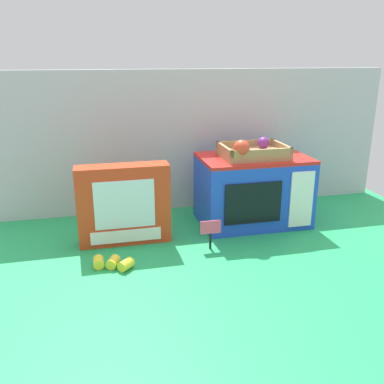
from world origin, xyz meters
The scene contains 7 objects.
ground_plane centered at (0.00, 0.00, 0.00)m, with size 1.70×1.70×0.00m, color #219E54.
display_back_panel centered at (0.00, 0.27, 0.28)m, with size 1.61×0.03×0.56m, color #B7BABF.
toy_microwave centered at (0.16, 0.04, 0.13)m, with size 0.40×0.26×0.26m.
food_groups_crate centered at (0.14, 0.02, 0.28)m, with size 0.23×0.19×0.08m.
cookie_set_box centered at (-0.33, -0.04, 0.14)m, with size 0.31×0.08×0.27m.
price_sign centered at (-0.06, -0.16, 0.07)m, with size 0.07×0.01×0.10m.
loose_toy_banana centered at (-0.38, -0.22, 0.02)m, with size 0.12×0.08×0.03m.
Camera 1 is at (-0.41, -1.39, 0.61)m, focal length 39.44 mm.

